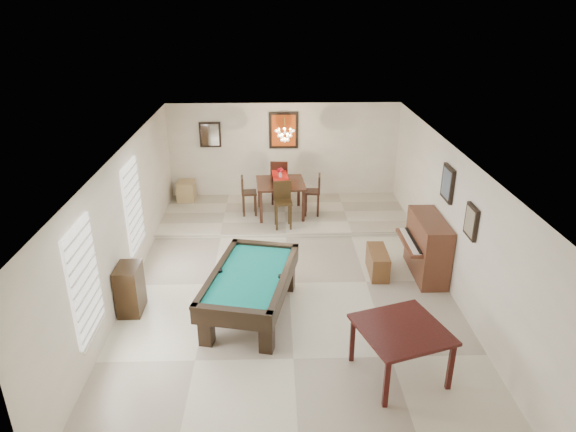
{
  "coord_description": "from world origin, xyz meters",
  "views": [
    {
      "loc": [
        -0.27,
        -8.58,
        5.11
      ],
      "look_at": [
        0.0,
        0.6,
        1.15
      ],
      "focal_mm": 32.0,
      "sensor_mm": 36.0,
      "label": 1
    }
  ],
  "objects_px": {
    "piano_bench": "(378,262)",
    "square_table": "(400,351)",
    "apothecary_chest": "(130,289)",
    "dining_table": "(281,196)",
    "pool_table": "(251,294)",
    "dining_chair_east": "(312,195)",
    "dining_chair_west": "(249,196)",
    "chandelier": "(285,131)",
    "dining_chair_south": "(283,206)",
    "dining_chair_north": "(280,181)",
    "flower_vase": "(280,172)",
    "corner_bench": "(186,191)",
    "upright_piano": "(421,247)"
  },
  "relations": [
    {
      "from": "dining_chair_west",
      "to": "piano_bench",
      "type": "bearing_deg",
      "value": -141.8
    },
    {
      "from": "dining_chair_east",
      "to": "chandelier",
      "type": "relative_size",
      "value": 1.7
    },
    {
      "from": "piano_bench",
      "to": "flower_vase",
      "type": "bearing_deg",
      "value": 123.86
    },
    {
      "from": "pool_table",
      "to": "dining_chair_west",
      "type": "distance_m",
      "value": 4.18
    },
    {
      "from": "pool_table",
      "to": "dining_chair_south",
      "type": "distance_m",
      "value": 3.44
    },
    {
      "from": "pool_table",
      "to": "apothecary_chest",
      "type": "height_order",
      "value": "apothecary_chest"
    },
    {
      "from": "apothecary_chest",
      "to": "dining_table",
      "type": "height_order",
      "value": "dining_table"
    },
    {
      "from": "dining_chair_north",
      "to": "dining_chair_east",
      "type": "distance_m",
      "value": 1.12
    },
    {
      "from": "dining_chair_north",
      "to": "corner_bench",
      "type": "bearing_deg",
      "value": -1.99
    },
    {
      "from": "dining_chair_north",
      "to": "dining_chair_west",
      "type": "relative_size",
      "value": 1.21
    },
    {
      "from": "flower_vase",
      "to": "dining_chair_south",
      "type": "relative_size",
      "value": 0.23
    },
    {
      "from": "dining_table",
      "to": "dining_chair_west",
      "type": "xyz_separation_m",
      "value": [
        -0.77,
        0.02,
        0.01
      ]
    },
    {
      "from": "flower_vase",
      "to": "dining_chair_west",
      "type": "relative_size",
      "value": 0.26
    },
    {
      "from": "flower_vase",
      "to": "dining_chair_north",
      "type": "xyz_separation_m",
      "value": [
        -0.01,
        0.76,
        -0.49
      ]
    },
    {
      "from": "square_table",
      "to": "dining_table",
      "type": "height_order",
      "value": "dining_table"
    },
    {
      "from": "dining_table",
      "to": "dining_chair_south",
      "type": "xyz_separation_m",
      "value": [
        0.05,
        -0.79,
        0.06
      ]
    },
    {
      "from": "flower_vase",
      "to": "apothecary_chest",
      "type": "bearing_deg",
      "value": -123.76
    },
    {
      "from": "upright_piano",
      "to": "dining_chair_north",
      "type": "xyz_separation_m",
      "value": [
        -2.7,
        3.61,
        0.11
      ]
    },
    {
      "from": "dining_table",
      "to": "corner_bench",
      "type": "xyz_separation_m",
      "value": [
        -2.48,
        1.04,
        -0.23
      ]
    },
    {
      "from": "pool_table",
      "to": "dining_chair_north",
      "type": "height_order",
      "value": "dining_chair_north"
    },
    {
      "from": "piano_bench",
      "to": "dining_chair_north",
      "type": "relative_size",
      "value": 0.75
    },
    {
      "from": "dining_chair_north",
      "to": "flower_vase",
      "type": "bearing_deg",
      "value": 95.43
    },
    {
      "from": "upright_piano",
      "to": "dining_chair_east",
      "type": "height_order",
      "value": "upright_piano"
    },
    {
      "from": "apothecary_chest",
      "to": "dining_chair_east",
      "type": "distance_m",
      "value": 5.25
    },
    {
      "from": "upright_piano",
      "to": "chandelier",
      "type": "relative_size",
      "value": 2.39
    },
    {
      "from": "dining_table",
      "to": "chandelier",
      "type": "bearing_deg",
      "value": 31.11
    },
    {
      "from": "dining_chair_west",
      "to": "chandelier",
      "type": "relative_size",
      "value": 1.62
    },
    {
      "from": "upright_piano",
      "to": "flower_vase",
      "type": "xyz_separation_m",
      "value": [
        -2.69,
        2.85,
        0.6
      ]
    },
    {
      "from": "dining_chair_west",
      "to": "dining_table",
      "type": "bearing_deg",
      "value": -96.36
    },
    {
      "from": "square_table",
      "to": "dining_chair_south",
      "type": "distance_m",
      "value": 5.23
    },
    {
      "from": "dining_chair_east",
      "to": "chandelier",
      "type": "height_order",
      "value": "chandelier"
    },
    {
      "from": "apothecary_chest",
      "to": "dining_chair_east",
      "type": "xyz_separation_m",
      "value": [
        3.44,
        3.96,
        0.19
      ]
    },
    {
      "from": "piano_bench",
      "to": "dining_table",
      "type": "height_order",
      "value": "dining_table"
    },
    {
      "from": "flower_vase",
      "to": "dining_chair_east",
      "type": "xyz_separation_m",
      "value": [
        0.77,
        -0.03,
        -0.57
      ]
    },
    {
      "from": "dining_table",
      "to": "dining_chair_west",
      "type": "relative_size",
      "value": 1.19
    },
    {
      "from": "pool_table",
      "to": "dining_chair_east",
      "type": "height_order",
      "value": "dining_chair_east"
    },
    {
      "from": "pool_table",
      "to": "corner_bench",
      "type": "height_order",
      "value": "pool_table"
    },
    {
      "from": "upright_piano",
      "to": "dining_chair_south",
      "type": "height_order",
      "value": "dining_chair_south"
    },
    {
      "from": "square_table",
      "to": "dining_chair_east",
      "type": "xyz_separation_m",
      "value": [
        -0.85,
        5.73,
        0.23
      ]
    },
    {
      "from": "corner_bench",
      "to": "square_table",
      "type": "bearing_deg",
      "value": -58.93
    },
    {
      "from": "piano_bench",
      "to": "square_table",
      "type": "bearing_deg",
      "value": -94.96
    },
    {
      "from": "square_table",
      "to": "dining_chair_north",
      "type": "bearing_deg",
      "value": 104.08
    },
    {
      "from": "apothecary_chest",
      "to": "chandelier",
      "type": "xyz_separation_m",
      "value": [
        2.78,
        4.06,
        1.76
      ]
    },
    {
      "from": "dining_chair_east",
      "to": "pool_table",
      "type": "bearing_deg",
      "value": -12.41
    },
    {
      "from": "square_table",
      "to": "flower_vase",
      "type": "relative_size",
      "value": 4.64
    },
    {
      "from": "piano_bench",
      "to": "flower_vase",
      "type": "distance_m",
      "value": 3.51
    },
    {
      "from": "corner_bench",
      "to": "dining_chair_north",
      "type": "bearing_deg",
      "value": -6.48
    },
    {
      "from": "dining_chair_west",
      "to": "chandelier",
      "type": "distance_m",
      "value": 1.82
    },
    {
      "from": "apothecary_chest",
      "to": "dining_chair_east",
      "type": "relative_size",
      "value": 0.86
    },
    {
      "from": "pool_table",
      "to": "piano_bench",
      "type": "distance_m",
      "value": 2.81
    }
  ]
}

